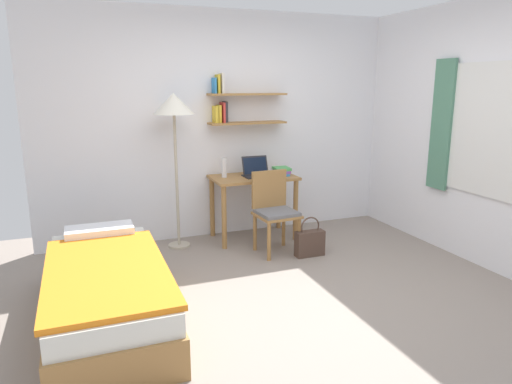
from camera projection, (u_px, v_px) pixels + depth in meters
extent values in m
plane|color=gray|center=(304.00, 301.00, 3.91)|extent=(5.28, 5.28, 0.00)
cube|color=white|center=(228.00, 126.00, 5.45)|extent=(4.40, 0.05, 2.60)
cube|color=#9E703D|center=(247.00, 123.00, 5.39)|extent=(0.91, 0.22, 0.02)
cube|color=gold|center=(215.00, 114.00, 5.26)|extent=(0.04, 0.14, 0.19)
cube|color=gold|center=(219.00, 114.00, 5.27)|extent=(0.03, 0.14, 0.20)
cube|color=#D13D38|center=(223.00, 113.00, 5.27)|extent=(0.02, 0.16, 0.23)
cube|color=#333338|center=(225.00, 112.00, 5.30)|extent=(0.03, 0.12, 0.24)
cube|color=#9E703D|center=(247.00, 94.00, 5.31)|extent=(0.91, 0.22, 0.02)
cube|color=#3384C6|center=(214.00, 86.00, 5.18)|extent=(0.02, 0.14, 0.17)
cube|color=gold|center=(218.00, 84.00, 5.20)|extent=(0.03, 0.13, 0.21)
cube|color=silver|center=(222.00, 83.00, 5.21)|extent=(0.03, 0.14, 0.22)
cube|color=white|center=(502.00, 137.00, 4.32)|extent=(0.05, 4.40, 2.60)
cube|color=silver|center=(485.00, 130.00, 4.44)|extent=(0.02, 0.88, 1.27)
cube|color=white|center=(486.00, 130.00, 4.44)|extent=(0.01, 0.82, 1.21)
cube|color=#4C7F66|center=(441.00, 125.00, 4.93)|extent=(0.03, 0.28, 1.37)
cube|color=#9E703D|center=(108.00, 304.00, 3.55)|extent=(0.83, 1.92, 0.28)
cube|color=silver|center=(106.00, 277.00, 3.50)|extent=(0.80, 1.86, 0.16)
cube|color=orange|center=(106.00, 270.00, 3.37)|extent=(0.85, 1.57, 0.04)
cube|color=white|center=(100.00, 232.00, 4.15)|extent=(0.58, 0.28, 0.10)
cube|color=#9E703D|center=(253.00, 178.00, 5.35)|extent=(0.96, 0.57, 0.03)
cylinder|color=#9E703D|center=(224.00, 218.00, 5.07)|extent=(0.06, 0.06, 0.71)
cylinder|color=#9E703D|center=(296.00, 210.00, 5.37)|extent=(0.06, 0.06, 0.71)
cylinder|color=#9E703D|center=(212.00, 207.00, 5.50)|extent=(0.06, 0.06, 0.71)
cylinder|color=#9E703D|center=(279.00, 201.00, 5.81)|extent=(0.06, 0.06, 0.71)
cube|color=#9E703D|center=(277.00, 215.00, 4.93)|extent=(0.45, 0.44, 0.03)
cube|color=slate|center=(277.00, 212.00, 4.92)|extent=(0.42, 0.41, 0.04)
cube|color=#9E703D|center=(269.00, 189.00, 5.03)|extent=(0.41, 0.06, 0.40)
cylinder|color=#9E703D|center=(269.00, 242.00, 4.75)|extent=(0.04, 0.04, 0.41)
cylinder|color=#9E703D|center=(299.00, 237.00, 4.90)|extent=(0.04, 0.04, 0.41)
cylinder|color=#9E703D|center=(255.00, 232.00, 5.05)|extent=(0.04, 0.04, 0.41)
cylinder|color=#9E703D|center=(284.00, 228.00, 5.20)|extent=(0.04, 0.04, 0.41)
cylinder|color=#B2A893|center=(179.00, 245.00, 5.22)|extent=(0.24, 0.24, 0.02)
cylinder|color=#B2A893|center=(177.00, 181.00, 5.05)|extent=(0.03, 0.03, 1.45)
cone|color=silver|center=(174.00, 104.00, 4.86)|extent=(0.43, 0.43, 0.22)
cube|color=black|center=(258.00, 176.00, 5.33)|extent=(0.31, 0.24, 0.01)
cube|color=black|center=(255.00, 165.00, 5.37)|extent=(0.31, 0.08, 0.21)
cube|color=black|center=(255.00, 166.00, 5.37)|extent=(0.28, 0.07, 0.18)
cylinder|color=silver|center=(224.00, 168.00, 5.26)|extent=(0.06, 0.06, 0.22)
cube|color=#3384C6|center=(281.00, 174.00, 5.40)|extent=(0.15, 0.20, 0.03)
cube|color=purple|center=(282.00, 171.00, 5.40)|extent=(0.16, 0.21, 0.03)
cube|color=#4CA856|center=(282.00, 169.00, 5.40)|extent=(0.19, 0.22, 0.03)
cube|color=#4C382D|center=(310.00, 243.00, 4.90)|extent=(0.31, 0.12, 0.27)
torus|color=#4C382D|center=(310.00, 227.00, 4.86)|extent=(0.22, 0.02, 0.22)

